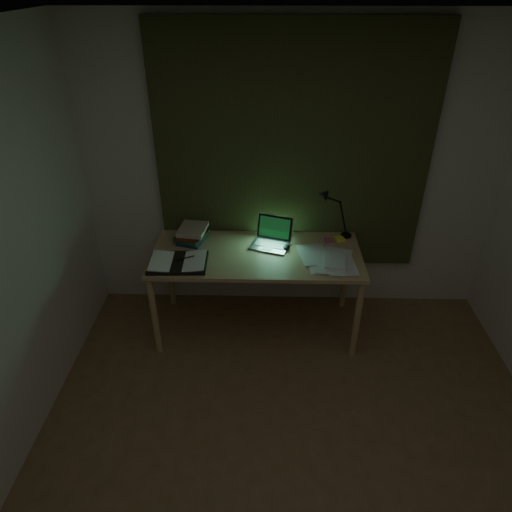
{
  "coord_description": "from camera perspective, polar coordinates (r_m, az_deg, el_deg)",
  "views": [
    {
      "loc": [
        -0.2,
        -1.58,
        2.7
      ],
      "look_at": [
        -0.28,
        1.43,
        0.82
      ],
      "focal_mm": 32.0,
      "sensor_mm": 36.0,
      "label": 1
    }
  ],
  "objects": [
    {
      "name": "desk",
      "position": [
        3.89,
        0.05,
        -4.49
      ],
      "size": [
        1.69,
        0.74,
        0.77
      ],
      "primitive_type": null,
      "color": "tan",
      "rests_on": "floor"
    },
    {
      "name": "book_stack",
      "position": [
        3.85,
        -8.0,
        2.79
      ],
      "size": [
        0.26,
        0.3,
        0.14
      ],
      "primitive_type": null,
      "rotation": [
        0.0,
        0.0,
        -0.21
      ],
      "color": "white",
      "rests_on": "desk"
    },
    {
      "name": "loose_papers",
      "position": [
        3.61,
        8.95,
        -0.45
      ],
      "size": [
        0.47,
        0.48,
        0.02
      ],
      "primitive_type": null,
      "rotation": [
        0.0,
        0.0,
        0.3
      ],
      "color": "silver",
      "rests_on": "desk"
    },
    {
      "name": "wall_back",
      "position": [
        3.86,
        4.43,
        9.88
      ],
      "size": [
        3.5,
        0.0,
        2.5
      ],
      "primitive_type": "cube",
      "color": "silver",
      "rests_on": "ground"
    },
    {
      "name": "ceiling",
      "position": [
        1.6,
        9.57,
        24.49
      ],
      "size": [
        3.5,
        4.0,
        0.0
      ],
      "primitive_type": "cube",
      "color": "white",
      "rests_on": "ground"
    },
    {
      "name": "laptop",
      "position": [
        3.71,
        1.74,
        2.64
      ],
      "size": [
        0.39,
        0.42,
        0.22
      ],
      "primitive_type": null,
      "rotation": [
        0.0,
        0.0,
        -0.31
      ],
      "color": "#B1B1B6",
      "rests_on": "desk"
    },
    {
      "name": "sticky_yellow",
      "position": [
        3.92,
        10.42,
        2.13
      ],
      "size": [
        0.09,
        0.09,
        0.02
      ],
      "primitive_type": "cube",
      "rotation": [
        0.0,
        0.0,
        0.21
      ],
      "color": "#FCF435",
      "rests_on": "desk"
    },
    {
      "name": "floor",
      "position": [
        3.13,
        5.01,
        -27.73
      ],
      "size": [
        3.5,
        4.0,
        0.0
      ],
      "primitive_type": "cube",
      "color": "brown",
      "rests_on": "ground"
    },
    {
      "name": "sticky_pink",
      "position": [
        3.89,
        9.06,
        1.98
      ],
      "size": [
        0.08,
        0.08,
        0.01
      ],
      "primitive_type": "cube",
      "rotation": [
        0.0,
        0.0,
        0.22
      ],
      "color": "#D05183",
      "rests_on": "desk"
    },
    {
      "name": "mouse",
      "position": [
        3.73,
        3.82,
        1.08
      ],
      "size": [
        0.07,
        0.1,
        0.03
      ],
      "primitive_type": "ellipsoid",
      "rotation": [
        0.0,
        0.0,
        -0.24
      ],
      "color": "black",
      "rests_on": "desk"
    },
    {
      "name": "curtain",
      "position": [
        3.75,
        4.58,
        12.48
      ],
      "size": [
        2.2,
        0.06,
        2.0
      ],
      "primitive_type": "cube",
      "color": "#34371B",
      "rests_on": "wall_back"
    },
    {
      "name": "open_textbook",
      "position": [
        3.58,
        -9.72,
        -0.75
      ],
      "size": [
        0.46,
        0.33,
        0.04
      ],
      "primitive_type": null,
      "rotation": [
        0.0,
        0.0,
        0.03
      ],
      "color": "white",
      "rests_on": "desk"
    },
    {
      "name": "desk_lamp",
      "position": [
        3.87,
        11.55,
        5.57
      ],
      "size": [
        0.36,
        0.3,
        0.49
      ],
      "primitive_type": null,
      "rotation": [
        0.0,
        0.0,
        0.16
      ],
      "color": "black",
      "rests_on": "desk"
    }
  ]
}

